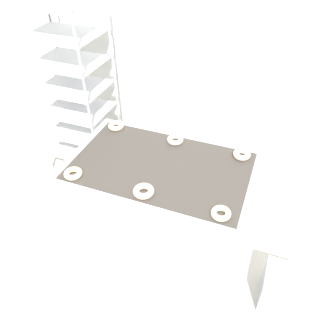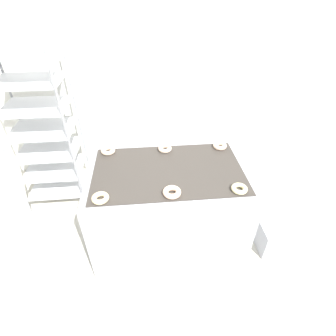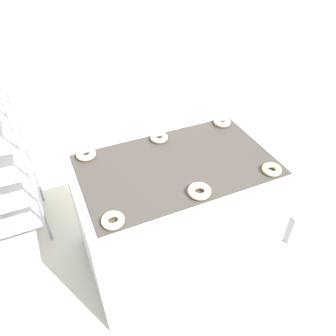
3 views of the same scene
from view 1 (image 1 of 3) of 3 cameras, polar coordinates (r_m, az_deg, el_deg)
name	(u,v)px [view 1 (image 1 of 3)]	position (r m, az deg, el deg)	size (l,w,h in m)	color
ground_plane	(130,312)	(2.78, -6.67, -23.59)	(14.00, 14.00, 0.00)	beige
wall_back	(215,38)	(3.40, 8.19, 21.46)	(8.00, 0.05, 2.80)	silver
fryer_machine	(162,208)	(2.74, -1.11, -7.05)	(1.40, 0.88, 0.94)	#A8AAB2
baking_rack_cart	(74,87)	(3.54, -16.10, 13.44)	(0.67, 0.56, 1.89)	gray
glaze_bin	(284,290)	(2.82, 19.56, -19.35)	(0.33, 0.32, 0.30)	#A8AAB2
donut_near_left	(73,173)	(2.41, -16.19, -0.91)	(0.13, 0.13, 0.04)	beige
donut_near_center	(143,191)	(2.19, -4.32, -4.02)	(0.14, 0.14, 0.04)	beige
donut_near_right	(221,213)	(2.08, 9.20, -7.78)	(0.13, 0.13, 0.04)	beige
donut_far_left	(116,126)	(2.84, -9.04, 7.29)	(0.13, 0.13, 0.04)	beige
donut_far_center	(175,140)	(2.64, 1.16, 4.97)	(0.13, 0.13, 0.04)	beige
donut_far_right	(242,154)	(2.54, 12.71, 2.33)	(0.13, 0.13, 0.04)	beige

